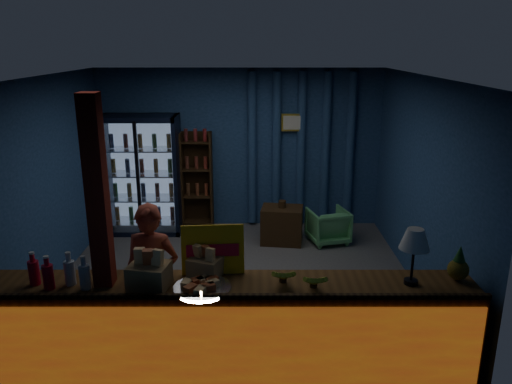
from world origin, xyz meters
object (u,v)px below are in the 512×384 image
(green_chair, at_px, (328,226))
(pastry_tray, at_px, (202,286))
(table_lamp, at_px, (415,241))
(shopkeeper, at_px, (152,279))

(green_chair, relative_size, pastry_tray, 1.17)
(green_chair, height_order, table_lamp, table_lamp)
(shopkeeper, distance_m, green_chair, 3.53)
(pastry_tray, xyz_separation_m, table_lamp, (1.81, 0.10, 0.37))
(pastry_tray, bearing_deg, table_lamp, 3.29)
(shopkeeper, bearing_deg, pastry_tray, -41.61)
(pastry_tray, bearing_deg, shopkeeper, 133.23)
(green_chair, distance_m, pastry_tray, 3.79)
(pastry_tray, relative_size, table_lamp, 0.98)
(green_chair, xyz_separation_m, table_lamp, (0.24, -3.27, 1.09))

